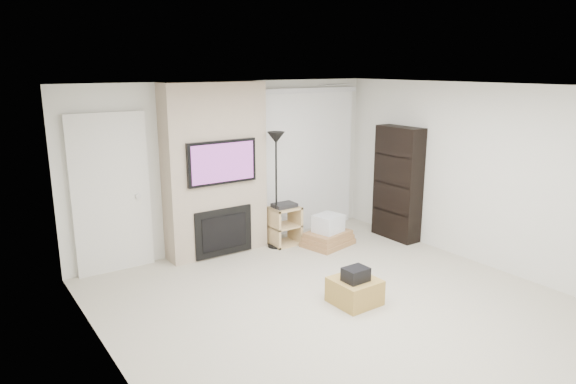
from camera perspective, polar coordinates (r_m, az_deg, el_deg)
floor at (r=6.04m, az=6.63°, el=-12.95°), size 5.00×5.50×0.00m
ceiling at (r=5.40m, az=7.38°, el=11.47°), size 5.00×5.50×0.00m
wall_back at (r=7.81m, az=-6.46°, el=2.96°), size 5.00×0.00×2.50m
wall_left at (r=4.42m, az=-18.31°, el=-6.22°), size 0.00×5.50×2.50m
wall_right at (r=7.45m, az=21.59°, el=1.53°), size 0.00×5.50×2.50m
hvac_vent at (r=6.27m, az=5.20°, el=11.81°), size 0.35×0.18×0.01m
ottoman at (r=6.16m, az=7.42°, el=-10.86°), size 0.51×0.51×0.30m
black_bag at (r=6.03m, az=7.54°, el=-9.07°), size 0.28×0.22×0.16m
fireplace_wall at (r=7.47m, az=-8.06°, el=2.30°), size 1.50×0.47×2.50m
entry_door at (r=7.17m, az=-19.05°, el=-0.31°), size 1.02×0.11×2.14m
vertical_blinds at (r=8.50m, az=2.06°, el=4.09°), size 1.98×0.10×2.37m
floor_lamp at (r=7.60m, az=-1.34°, el=3.88°), size 0.26×0.26×1.77m
av_stand at (r=7.96m, az=-0.41°, el=-3.45°), size 0.45×0.38×0.66m
box_stack at (r=7.98m, az=4.47°, el=-4.65°), size 0.83×0.70×0.49m
bookshelf at (r=8.32m, az=12.11°, el=0.95°), size 0.30×0.80×1.80m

